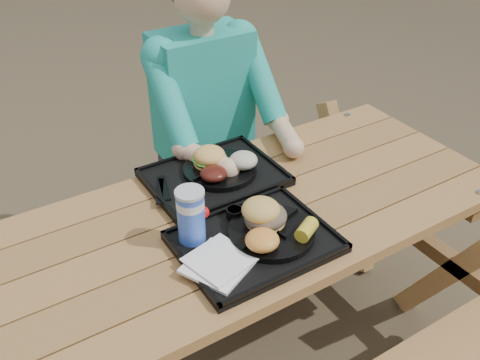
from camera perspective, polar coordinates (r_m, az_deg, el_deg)
picnic_table at (r=1.97m, az=0.00°, el=-12.19°), size 1.80×1.49×0.75m
tray_near at (r=1.60m, az=1.60°, el=-6.70°), size 0.45×0.35×0.02m
tray_far at (r=1.87m, az=-2.77°, el=0.23°), size 0.45×0.35×0.02m
plate_near at (r=1.60m, az=3.36°, el=-5.57°), size 0.26×0.26×0.02m
plate_far at (r=1.88m, az=-2.14°, el=1.15°), size 0.26×0.26×0.02m
napkin_stack at (r=1.50m, az=-2.35°, el=-8.96°), size 0.22×0.22×0.02m
soda_cup at (r=1.55m, az=-5.24°, el=-3.95°), size 0.08×0.08×0.16m
condiment_bbq at (r=1.67m, az=-0.61°, el=-3.54°), size 0.05×0.05×0.03m
condiment_mustard at (r=1.69m, az=1.11°, el=-2.96°), size 0.05×0.05×0.03m
sandwich at (r=1.58m, az=2.77°, el=-2.81°), size 0.12×0.12×0.13m
mac_cheese at (r=1.52m, az=2.38°, el=-6.42°), size 0.10×0.10×0.05m
corn_cob at (r=1.57m, az=7.12°, el=-5.27°), size 0.10×0.10×0.04m
cutlery_far at (r=1.81m, az=-8.08°, el=-0.84°), size 0.07×0.15×0.01m
burger at (r=1.86m, az=-3.30°, el=3.02°), size 0.11×0.11×0.10m
baked_beans at (r=1.80m, az=-2.84°, el=0.69°), size 0.09×0.09×0.04m
potato_salad at (r=1.86m, az=0.37°, el=2.12°), size 0.10×0.10×0.06m
diner at (r=2.30m, az=-3.57°, el=3.77°), size 0.48×0.84×1.28m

